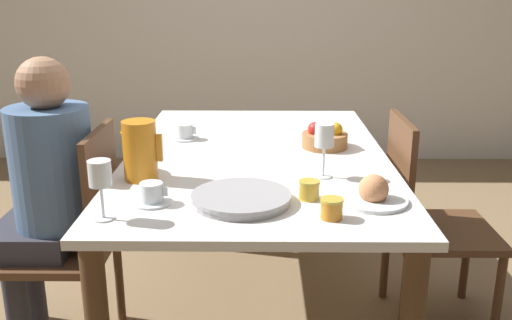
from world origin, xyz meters
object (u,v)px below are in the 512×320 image
(red_pitcher, at_px, (140,150))
(wine_glass_water, at_px, (324,138))
(teacup_near_person, at_px, (152,195))
(wine_glass_juice, at_px, (100,177))
(bread_plate, at_px, (373,194))
(chair_person_side, at_px, (74,238))
(serving_tray, at_px, (241,198))
(fruit_bowl, at_px, (325,138))
(chair_opposite, at_px, (425,219))
(jam_jar_red, at_px, (332,207))
(jam_jar_amber, at_px, (309,189))
(person_seated, at_px, (46,185))
(teacup_across, at_px, (185,133))

(red_pitcher, xyz_separation_m, wine_glass_water, (0.64, 0.03, 0.04))
(teacup_near_person, bearing_deg, red_pitcher, 109.12)
(red_pitcher, distance_m, wine_glass_juice, 0.36)
(wine_glass_water, bearing_deg, bread_plate, -61.38)
(chair_person_side, xyz_separation_m, serving_tray, (0.66, -0.34, 0.29))
(wine_glass_water, xyz_separation_m, fruit_bowl, (0.05, 0.38, -0.10))
(chair_opposite, xyz_separation_m, red_pitcher, (-1.10, -0.31, 0.39))
(jam_jar_red, bearing_deg, teacup_near_person, 168.11)
(wine_glass_juice, distance_m, jam_jar_red, 0.67)
(jam_jar_amber, height_order, jam_jar_red, same)
(person_seated, relative_size, wine_glass_juice, 6.56)
(bread_plate, relative_size, fruit_bowl, 1.15)
(wine_glass_juice, bearing_deg, wine_glass_water, 29.60)
(chair_person_side, height_order, jam_jar_amber, chair_person_side)
(chair_opposite, height_order, teacup_near_person, chair_opposite)
(person_seated, relative_size, wine_glass_water, 6.04)
(chair_person_side, xyz_separation_m, jam_jar_red, (0.92, -0.46, 0.31))
(red_pitcher, bearing_deg, wine_glass_juice, -96.34)
(teacup_across, xyz_separation_m, fruit_bowl, (0.60, -0.13, 0.01))
(wine_glass_water, height_order, bread_plate, wine_glass_water)
(serving_tray, distance_m, fruit_bowl, 0.71)
(teacup_across, relative_size, jam_jar_amber, 1.83)
(chair_person_side, height_order, bread_plate, chair_person_side)
(wine_glass_water, height_order, serving_tray, wine_glass_water)
(teacup_near_person, distance_m, jam_jar_red, 0.55)
(wine_glass_juice, distance_m, teacup_near_person, 0.20)
(person_seated, distance_m, teacup_near_person, 0.60)
(teacup_near_person, height_order, fruit_bowl, fruit_bowl)
(jam_jar_amber, xyz_separation_m, jam_jar_red, (0.05, -0.16, 0.00))
(wine_glass_water, relative_size, jam_jar_red, 2.87)
(teacup_near_person, distance_m, serving_tray, 0.28)
(fruit_bowl, bearing_deg, jam_jar_amber, -100.60)
(red_pitcher, bearing_deg, jam_jar_red, -28.80)
(chair_opposite, height_order, serving_tray, chair_opposite)
(serving_tray, bearing_deg, jam_jar_red, -24.20)
(chair_opposite, bearing_deg, wine_glass_water, -58.58)
(teacup_near_person, relative_size, bread_plate, 0.57)
(serving_tray, bearing_deg, teacup_near_person, -178.90)
(person_seated, xyz_separation_m, red_pitcher, (0.39, -0.13, 0.17))
(chair_person_side, height_order, wine_glass_juice, wine_glass_juice)
(wine_glass_juice, height_order, teacup_near_person, wine_glass_juice)
(teacup_across, xyz_separation_m, serving_tray, (0.27, -0.76, -0.01))
(serving_tray, bearing_deg, bread_plate, 1.65)
(jam_jar_amber, xyz_separation_m, fruit_bowl, (0.11, 0.60, 0.01))
(chair_opposite, xyz_separation_m, wine_glass_juice, (-1.14, -0.67, 0.41))
(chair_opposite, relative_size, serving_tray, 2.87)
(teacup_near_person, xyz_separation_m, serving_tray, (0.28, 0.01, -0.01))
(chair_opposite, height_order, red_pitcher, red_pitcher)
(teacup_across, distance_m, fruit_bowl, 0.61)
(wine_glass_juice, height_order, bread_plate, wine_glass_juice)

